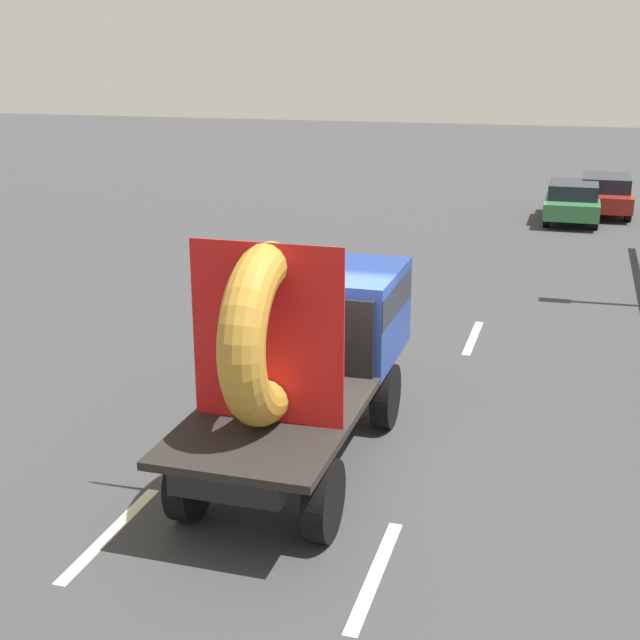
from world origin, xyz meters
name	(u,v)px	position (x,y,z in m)	size (l,w,h in m)	color
ground_plane	(326,460)	(0.00, 0.00, 0.00)	(120.00, 120.00, 0.00)	#38383A
flatbed_truck	(312,338)	(-0.31, 0.33, 1.68)	(2.02, 5.42, 3.41)	black
distant_sedan	(573,200)	(2.92, 19.67, 0.71)	(1.74, 4.07, 1.33)	black
lane_dash_left_near	(111,533)	(-1.93, -2.62, 0.00)	(2.24, 0.16, 0.01)	beige
lane_dash_left_far	(319,324)	(-1.93, 6.09, 0.00)	(2.28, 0.16, 0.01)	beige
lane_dash_right_near	(375,574)	(1.30, -2.56, 0.00)	(2.23, 0.16, 0.01)	beige
lane_dash_right_far	(473,338)	(1.30, 6.10, 0.00)	(2.20, 0.16, 0.01)	beige
oncoming_car	(605,193)	(3.97, 21.46, 0.73)	(1.78, 4.15, 1.35)	black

